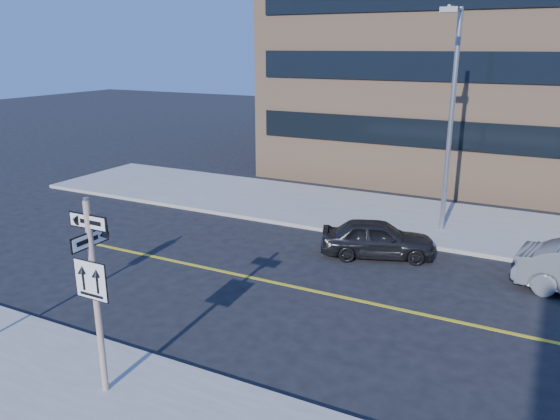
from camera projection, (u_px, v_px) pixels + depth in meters
The scene contains 5 objects.
ground at pixel (181, 340), 13.29m from camera, with size 120.00×120.00×0.00m, color black.
sign_pole at pixel (94, 287), 10.45m from camera, with size 0.92×0.92×4.06m.
parked_car_a at pixel (378, 238), 18.39m from camera, with size 3.78×1.52×1.29m, color black.
streetlight_a at pixel (451, 108), 19.33m from camera, with size 0.55×2.25×8.00m.
building_brick at pixel (469, 7), 31.11m from camera, with size 18.00×18.00×18.00m, color #A77F5D.
Camera 1 is at (7.54, -9.40, 6.86)m, focal length 35.00 mm.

